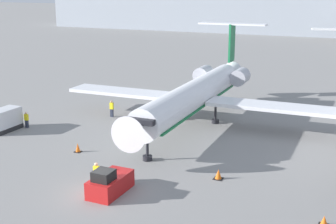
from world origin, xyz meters
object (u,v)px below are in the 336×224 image
airplane_main (197,93)px  traffic_cone_left (78,148)px  worker_on_apron (26,120)px  traffic_cone_right (218,174)px  worker_by_wing (112,108)px  luggage_cart (5,120)px  traffic_cone_mid (324,221)px  worker_near_tug (96,174)px  pushback_tug (110,183)px

airplane_main → traffic_cone_left: 14.26m
worker_on_apron → traffic_cone_right: 22.34m
airplane_main → traffic_cone_right: bearing=-62.3°
worker_by_wing → traffic_cone_left: bearing=-73.6°
luggage_cart → traffic_cone_mid: (31.20, -6.74, -0.80)m
worker_by_wing → traffic_cone_mid: size_ratio=2.87×
luggage_cart → traffic_cone_right: 23.32m
airplane_main → worker_by_wing: (-9.30, -1.65, -2.22)m
airplane_main → worker_on_apron: bearing=-149.8°
worker_by_wing → traffic_cone_left: 11.42m
worker_near_tug → worker_by_wing: 18.60m
worker_near_tug → traffic_cone_right: worker_near_tug is taller
worker_on_apron → traffic_cone_mid: size_ratio=2.54×
pushback_tug → traffic_cone_left: bearing=139.2°
luggage_cart → traffic_cone_right: (23.16, -2.66, -0.74)m
airplane_main → traffic_cone_right: 15.06m
worker_by_wing → worker_on_apron: (-5.72, -7.11, -0.13)m
worker_on_apron → traffic_cone_mid: worker_on_apron is taller
worker_near_tug → traffic_cone_left: worker_near_tug is taller
airplane_main → traffic_cone_left: (-6.09, -12.59, -2.81)m
airplane_main → worker_on_apron: airplane_main is taller
airplane_main → worker_by_wing: bearing=-170.0°
airplane_main → worker_near_tug: size_ratio=15.98×
luggage_cart → traffic_cone_left: bearing=-11.9°
worker_on_apron → traffic_cone_left: worker_on_apron is taller
worker_by_wing → luggage_cart: bearing=-128.4°
worker_near_tug → worker_by_wing: bearing=118.0°
pushback_tug → traffic_cone_right: 8.16m
worker_near_tug → traffic_cone_mid: size_ratio=2.86×
worker_by_wing → worker_near_tug: bearing=-62.0°
airplane_main → pushback_tug: 18.73m
airplane_main → traffic_cone_right: (6.88, -13.10, -2.84)m
pushback_tug → luggage_cart: (-17.10, 8.11, 0.37)m
pushback_tug → worker_on_apron: bearing=148.3°
traffic_cone_right → traffic_cone_mid: 9.01m
luggage_cart → traffic_cone_mid: bearing=-12.2°
pushback_tug → luggage_cart: size_ratio=1.10×
airplane_main → worker_near_tug: airplane_main is taller
pushback_tug → airplane_main: bearing=92.5°
worker_near_tug → traffic_cone_right: 8.99m
worker_near_tug → worker_on_apron: bearing=147.2°
airplane_main → traffic_cone_mid: airplane_main is taller
worker_by_wing → pushback_tug: bearing=-59.1°
luggage_cart → traffic_cone_left: luggage_cart is taller
pushback_tug → traffic_cone_left: pushback_tug is taller
airplane_main → traffic_cone_right: size_ratio=39.05×
worker_on_apron → traffic_cone_left: bearing=-23.2°
traffic_cone_left → pushback_tug: bearing=-40.8°
pushback_tug → worker_on_apron: pushback_tug is taller
traffic_cone_right → traffic_cone_mid: (8.04, -4.08, -0.06)m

